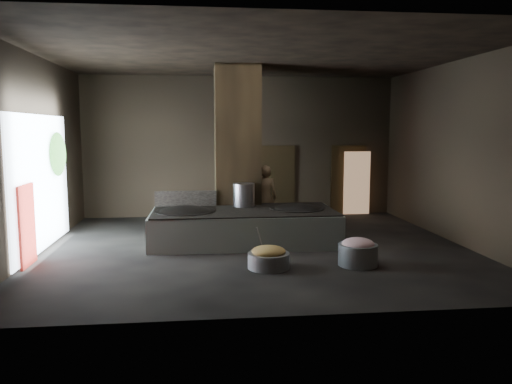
{
  "coord_description": "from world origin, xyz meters",
  "views": [
    {
      "loc": [
        -1.31,
        -11.68,
        2.83
      ],
      "look_at": [
        0.08,
        0.69,
        1.25
      ],
      "focal_mm": 35.0,
      "sensor_mm": 36.0,
      "label": 1
    }
  ],
  "objects": [
    {
      "name": "meat_basin",
      "position": [
        1.93,
        -1.84,
        0.22
      ],
      "size": [
        0.83,
        0.83,
        0.45
      ],
      "primitive_type": "cylinder",
      "rotation": [
        0.0,
        0.0,
        -0.02
      ],
      "color": "gray",
      "rests_on": "ground"
    },
    {
      "name": "cook",
      "position": [
        0.51,
        2.17,
        0.91
      ],
      "size": [
        0.71,
        0.51,
        1.82
      ],
      "primitive_type": "imported",
      "rotation": [
        0.0,
        0.0,
        3.01
      ],
      "color": "brown",
      "rests_on": "ground"
    },
    {
      "name": "meat_fill",
      "position": [
        1.93,
        -1.84,
        0.45
      ],
      "size": [
        0.67,
        0.67,
        0.26
      ],
      "primitive_type": "ellipsoid",
      "color": "#BD717D",
      "rests_on": "meat_basin"
    },
    {
      "name": "doorway_far",
      "position": [
        3.6,
        4.45,
        1.1
      ],
      "size": [
        1.18,
        0.08,
        2.38
      ],
      "primitive_type": "cube",
      "color": "black",
      "rests_on": "ground"
    },
    {
      "name": "veg_basin",
      "position": [
        0.06,
        -1.84,
        0.16
      ],
      "size": [
        1.0,
        1.0,
        0.32
      ],
      "primitive_type": "cylinder",
      "rotation": [
        0.0,
        0.0,
        -0.18
      ],
      "color": "gray",
      "rests_on": "ground"
    },
    {
      "name": "front_wall",
      "position": [
        0.0,
        -4.55,
        2.25
      ],
      "size": [
        10.0,
        0.1,
        4.5
      ],
      "primitive_type": "cube",
      "color": "black",
      "rests_on": "ground"
    },
    {
      "name": "hearth_platform",
      "position": [
        -0.24,
        0.53,
        0.4
      ],
      "size": [
        4.61,
        2.27,
        0.8
      ],
      "primitive_type": "cube",
      "rotation": [
        0.0,
        0.0,
        -0.02
      ],
      "color": "silver",
      "rests_on": "ground"
    },
    {
      "name": "right_wall",
      "position": [
        5.05,
        0.0,
        2.25
      ],
      "size": [
        0.1,
        9.0,
        4.5
      ],
      "primitive_type": "cube",
      "color": "black",
      "rests_on": "ground"
    },
    {
      "name": "ladle",
      "position": [
        -0.09,
        -1.69,
        0.55
      ],
      "size": [
        0.22,
        0.29,
        0.61
      ],
      "primitive_type": "cylinder",
      "rotation": [
        0.49,
        0.0,
        -0.62
      ],
      "color": "gray",
      "rests_on": "veg_basin"
    },
    {
      "name": "platform_cap",
      "position": [
        -0.24,
        0.53,
        0.82
      ],
      "size": [
        4.48,
        2.15,
        0.03
      ],
      "primitive_type": "cube",
      "color": "black",
      "rests_on": "hearth_platform"
    },
    {
      "name": "wok_left_rim",
      "position": [
        -1.69,
        0.48,
        0.82
      ],
      "size": [
        1.47,
        1.47,
        0.05
      ],
      "primitive_type": "cylinder",
      "color": "black",
      "rests_on": "hearth_platform"
    },
    {
      "name": "back_wall",
      "position": [
        0.0,
        4.55,
        2.25
      ],
      "size": [
        10.0,
        0.1,
        4.5
      ],
      "primitive_type": "cube",
      "color": "black",
      "rests_on": "ground"
    },
    {
      "name": "doorway_near",
      "position": [
        1.2,
        4.45,
        1.1
      ],
      "size": [
        1.18,
        0.08,
        2.38
      ],
      "primitive_type": "cube",
      "color": "black",
      "rests_on": "ground"
    },
    {
      "name": "veg_fill",
      "position": [
        0.06,
        -1.84,
        0.35
      ],
      "size": [
        0.7,
        0.7,
        0.22
      ],
      "primitive_type": "ellipsoid",
      "color": "olive",
      "rests_on": "veg_basin"
    },
    {
      "name": "tree_silhouette",
      "position": [
        -4.85,
        1.3,
        2.2
      ],
      "size": [
        0.28,
        1.1,
        1.1
      ],
      "primitive_type": "ellipsoid",
      "color": "#194714",
      "rests_on": "left_opening"
    },
    {
      "name": "floor",
      "position": [
        0.0,
        0.0,
        -0.05
      ],
      "size": [
        10.0,
        9.0,
        0.1
      ],
      "primitive_type": "cube",
      "color": "black",
      "rests_on": "ground"
    },
    {
      "name": "wok_right_rim",
      "position": [
        1.11,
        0.58,
        0.82
      ],
      "size": [
        1.37,
        1.37,
        0.05
      ],
      "primitive_type": "cylinder",
      "color": "black",
      "rests_on": "hearth_platform"
    },
    {
      "name": "pillar",
      "position": [
        -0.3,
        1.9,
        2.25
      ],
      "size": [
        1.2,
        1.2,
        4.5
      ],
      "primitive_type": "cube",
      "color": "black",
      "rests_on": "ground"
    },
    {
      "name": "doorway_far_glow",
      "position": [
        3.84,
        4.25,
        1.05
      ],
      "size": [
        0.88,
        0.04,
        2.08
      ],
      "primitive_type": "cube",
      "color": "#8C6647",
      "rests_on": "ground"
    },
    {
      "name": "wok_left",
      "position": [
        -1.69,
        0.48,
        0.75
      ],
      "size": [
        1.44,
        1.44,
        0.4
      ],
      "primitive_type": "ellipsoid",
      "color": "black",
      "rests_on": "hearth_platform"
    },
    {
      "name": "wok_right",
      "position": [
        1.11,
        0.58,
        0.75
      ],
      "size": [
        1.34,
        1.34,
        0.38
      ],
      "primitive_type": "ellipsoid",
      "color": "black",
      "rests_on": "hearth_platform"
    },
    {
      "name": "pavilion_sliver",
      "position": [
        -4.88,
        -1.1,
        0.85
      ],
      "size": [
        0.05,
        0.9,
        1.7
      ],
      "primitive_type": "cube",
      "color": "maroon",
      "rests_on": "ground"
    },
    {
      "name": "splash_guard",
      "position": [
        -1.69,
        1.28,
        1.03
      ],
      "size": [
        1.59,
        0.09,
        0.4
      ],
      "primitive_type": "cube",
      "rotation": [
        0.0,
        0.0,
        -0.02
      ],
      "color": "black",
      "rests_on": "hearth_platform"
    },
    {
      "name": "doorway_near_glow",
      "position": [
        1.18,
        4.62,
        1.05
      ],
      "size": [
        0.8,
        0.04,
        1.89
      ],
      "primitive_type": "cube",
      "color": "#8C6647",
      "rests_on": "ground"
    },
    {
      "name": "left_wall",
      "position": [
        -5.05,
        0.0,
        2.25
      ],
      "size": [
        0.1,
        9.0,
        4.5
      ],
      "primitive_type": "cube",
      "color": "black",
      "rests_on": "ground"
    },
    {
      "name": "ceiling",
      "position": [
        0.0,
        0.0,
        4.55
      ],
      "size": [
        10.0,
        9.0,
        0.1
      ],
      "primitive_type": "cube",
      "color": "black",
      "rests_on": "back_wall"
    },
    {
      "name": "left_opening",
      "position": [
        -4.95,
        0.2,
        1.6
      ],
      "size": [
        0.04,
        4.2,
        3.1
      ],
      "primitive_type": "cube",
      "color": "white",
      "rests_on": "ground"
    },
    {
      "name": "stock_pot",
      "position": [
        -0.19,
        1.08,
        1.13
      ],
      "size": [
        0.56,
        0.56,
        0.6
      ],
      "primitive_type": "cylinder",
      "color": "gray",
      "rests_on": "hearth_platform"
    }
  ]
}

